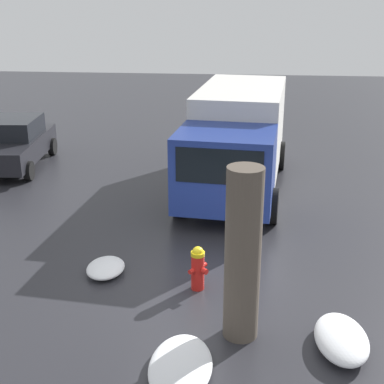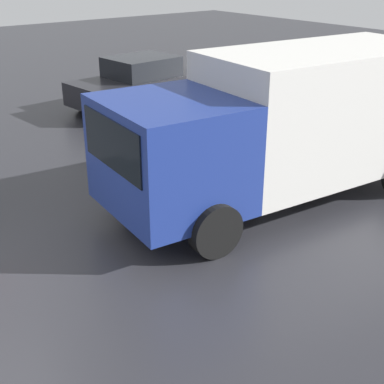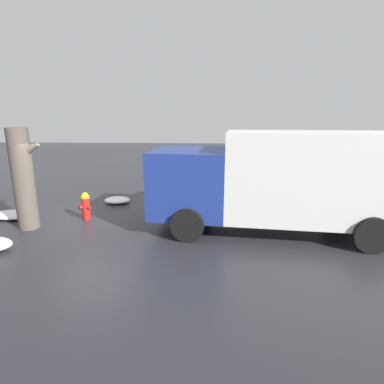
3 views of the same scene
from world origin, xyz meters
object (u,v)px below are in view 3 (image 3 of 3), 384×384
at_px(tree_trunk, 23,179).
at_px(delivery_truck, 280,178).
at_px(parked_car, 273,165).
at_px(fire_hydrant, 86,206).

height_order(tree_trunk, delivery_truck, tree_trunk).
height_order(delivery_truck, parked_car, delivery_truck).
xyz_separation_m(tree_trunk, delivery_truck, (7.34, 0.22, 0.06)).
bearing_deg(tree_trunk, parked_car, 41.17).
bearing_deg(delivery_truck, fire_hydrant, 89.70).
height_order(tree_trunk, parked_car, tree_trunk).
xyz_separation_m(fire_hydrant, parked_car, (7.31, 6.79, 0.33)).
bearing_deg(fire_hydrant, tree_trunk, -21.81).
relative_size(tree_trunk, delivery_truck, 0.41).
relative_size(fire_hydrant, parked_car, 0.21).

